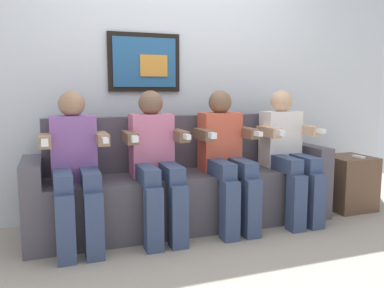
# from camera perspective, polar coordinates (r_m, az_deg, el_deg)

# --- Properties ---
(ground_plane) EXTENTS (6.33, 6.33, 0.00)m
(ground_plane) POSITION_cam_1_polar(r_m,az_deg,el_deg) (3.07, 0.98, -13.41)
(ground_plane) COLOR #9E9384
(back_wall_assembly) EXTENTS (4.87, 0.10, 2.60)m
(back_wall_assembly) POSITION_cam_1_polar(r_m,az_deg,el_deg) (3.59, -3.48, 10.82)
(back_wall_assembly) COLOR silver
(back_wall_assembly) RESTS_ON ground_plane
(couch) EXTENTS (2.47, 0.58, 0.90)m
(couch) POSITION_cam_1_polar(r_m,az_deg,el_deg) (3.27, -1.06, -6.34)
(couch) COLOR #514C56
(couch) RESTS_ON ground_plane
(person_leftmost) EXTENTS (0.46, 0.56, 1.11)m
(person_leftmost) POSITION_cam_1_polar(r_m,az_deg,el_deg) (2.88, -16.60, -2.63)
(person_leftmost) COLOR #8C59A5
(person_leftmost) RESTS_ON ground_plane
(person_left_center) EXTENTS (0.46, 0.56, 1.11)m
(person_left_center) POSITION_cam_1_polar(r_m,az_deg,el_deg) (2.97, -5.34, -2.04)
(person_left_center) COLOR pink
(person_left_center) RESTS_ON ground_plane
(person_right_center) EXTENTS (0.46, 0.56, 1.11)m
(person_right_center) POSITION_cam_1_polar(r_m,az_deg,el_deg) (3.16, 4.90, -1.42)
(person_right_center) COLOR #D8593F
(person_right_center) RESTS_ON ground_plane
(person_rightmost) EXTENTS (0.46, 0.56, 1.11)m
(person_rightmost) POSITION_cam_1_polar(r_m,az_deg,el_deg) (3.45, 13.72, -0.86)
(person_rightmost) COLOR white
(person_rightmost) RESTS_ON ground_plane
(side_table_right) EXTENTS (0.40, 0.40, 0.50)m
(side_table_right) POSITION_cam_1_polar(r_m,az_deg,el_deg) (3.99, 21.67, -5.22)
(side_table_right) COLOR brown
(side_table_right) RESTS_ON ground_plane
(spare_remote_on_table) EXTENTS (0.04, 0.13, 0.02)m
(spare_remote_on_table) POSITION_cam_1_polar(r_m,az_deg,el_deg) (3.90, 23.00, -1.71)
(spare_remote_on_table) COLOR white
(spare_remote_on_table) RESTS_ON side_table_right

